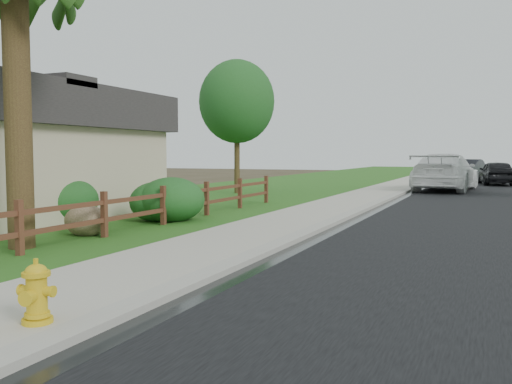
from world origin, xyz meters
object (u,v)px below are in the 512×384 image
at_px(ranch_fence, 136,208).
at_px(fire_hydrant, 36,294).
at_px(white_suv, 445,172).
at_px(dark_car_mid, 496,173).

bearing_deg(ranch_fence, fire_hydrant, -62.16).
xyz_separation_m(white_suv, dark_car_mid, (2.49, 7.02, -0.21)).
height_order(fire_hydrant, white_suv, white_suv).
height_order(fire_hydrant, dark_car_mid, dark_car_mid).
distance_m(white_suv, dark_car_mid, 7.45).
xyz_separation_m(ranch_fence, dark_car_mid, (8.28, 26.18, 0.16)).
xyz_separation_m(fire_hydrant, white_suv, (2.28, 25.79, 0.56)).
distance_m(fire_hydrant, white_suv, 25.90).
relative_size(ranch_fence, white_suv, 2.54).
height_order(ranch_fence, white_suv, white_suv).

